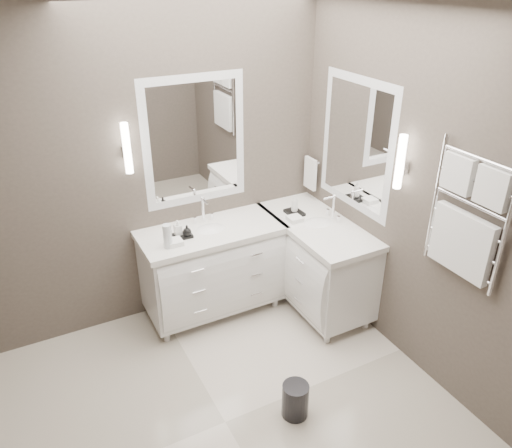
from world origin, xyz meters
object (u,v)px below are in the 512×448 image
vanity_right (315,258)px  vanity_back (213,265)px  towel_ladder (466,222)px  waste_bin (295,400)px

vanity_right → vanity_back: bearing=159.6°
towel_ladder → waste_bin: size_ratio=3.39×
vanity_right → towel_ladder: size_ratio=1.38×
vanity_back → waste_bin: size_ratio=4.68×
vanity_right → towel_ladder: (0.23, -1.30, 0.91)m
vanity_right → waste_bin: 1.41m
vanity_back → vanity_right: (0.88, -0.33, 0.00)m
waste_bin → vanity_right: bearing=51.2°
vanity_back → waste_bin: (0.02, -1.39, -0.35)m
towel_ladder → waste_bin: 1.68m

